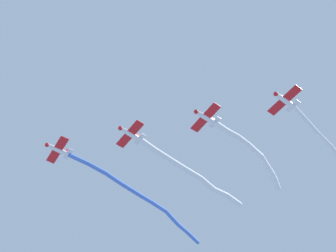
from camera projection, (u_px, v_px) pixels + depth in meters
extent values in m
ellipsoid|color=white|center=(58.00, 150.00, 73.52)|extent=(3.81, 2.73, 0.81)
sphere|color=red|center=(47.00, 145.00, 72.92)|extent=(0.94, 0.94, 0.69)
ellipsoid|color=#1E2D4C|center=(56.00, 147.00, 73.60)|extent=(1.13, 0.97, 0.43)
cube|color=red|center=(57.00, 150.00, 73.39)|extent=(4.12, 5.63, 0.11)
cube|color=white|center=(68.00, 154.00, 74.10)|extent=(1.81, 2.32, 0.09)
cube|color=red|center=(68.00, 152.00, 74.41)|extent=(0.83, 0.56, 1.12)
cylinder|color=#4C75DB|center=(79.00, 159.00, 74.73)|extent=(3.09, 2.42, 0.87)
cylinder|color=#4C75DB|center=(97.00, 169.00, 75.78)|extent=(3.27, 2.38, 1.05)
cylinder|color=#4C75DB|center=(114.00, 179.00, 76.88)|extent=(2.82, 2.73, 0.72)
cylinder|color=#4C75DB|center=(129.00, 189.00, 78.21)|extent=(3.08, 2.75, 0.77)
cylinder|color=#4C75DB|center=(145.00, 198.00, 79.57)|extent=(2.94, 2.69, 0.86)
cylinder|color=#4C75DB|center=(159.00, 207.00, 81.05)|extent=(2.90, 2.81, 0.86)
cylinder|color=#4C75DB|center=(172.00, 218.00, 82.52)|extent=(2.70, 3.21, 1.08)
cylinder|color=#4C75DB|center=(183.00, 228.00, 84.14)|extent=(2.56, 3.03, 1.03)
cylinder|color=#4C75DB|center=(193.00, 238.00, 86.01)|extent=(2.63, 3.30, 1.00)
sphere|color=#4C75DB|center=(70.00, 155.00, 74.10)|extent=(0.69, 0.69, 0.69)
sphere|color=#4C75DB|center=(88.00, 164.00, 75.36)|extent=(0.69, 0.69, 0.69)
sphere|color=#4C75DB|center=(106.00, 173.00, 76.19)|extent=(0.69, 0.69, 0.69)
sphere|color=#4C75DB|center=(121.00, 184.00, 77.56)|extent=(0.69, 0.69, 0.69)
sphere|color=#4C75DB|center=(138.00, 194.00, 78.86)|extent=(0.69, 0.69, 0.69)
sphere|color=#4C75DB|center=(152.00, 202.00, 80.29)|extent=(0.69, 0.69, 0.69)
sphere|color=#4C75DB|center=(166.00, 211.00, 81.80)|extent=(0.69, 0.69, 0.69)
sphere|color=#4C75DB|center=(177.00, 224.00, 83.24)|extent=(0.69, 0.69, 0.69)
sphere|color=#4C75DB|center=(188.00, 233.00, 85.04)|extent=(0.69, 0.69, 0.69)
sphere|color=#4C75DB|center=(198.00, 242.00, 86.99)|extent=(0.69, 0.69, 0.69)
ellipsoid|color=white|center=(131.00, 134.00, 71.98)|extent=(3.68, 2.98, 0.81)
sphere|color=red|center=(120.00, 128.00, 71.30)|extent=(0.96, 0.96, 0.69)
ellipsoid|color=#1E2D4C|center=(128.00, 131.00, 72.05)|extent=(1.12, 1.02, 0.43)
cube|color=red|center=(130.00, 134.00, 71.84)|extent=(4.48, 5.45, 0.11)
cube|color=white|center=(140.00, 139.00, 72.63)|extent=(1.93, 2.26, 0.09)
cube|color=red|center=(139.00, 137.00, 72.94)|extent=(0.79, 0.62, 1.12)
cylinder|color=white|center=(148.00, 145.00, 73.12)|extent=(2.79, 2.48, 1.14)
cylinder|color=white|center=(164.00, 156.00, 74.06)|extent=(3.30, 2.67, 1.24)
cylinder|color=white|center=(180.00, 166.00, 75.18)|extent=(3.18, 2.78, 0.94)
cylinder|color=white|center=(194.00, 175.00, 76.35)|extent=(2.71, 2.39, 1.01)
cylinder|color=white|center=(207.00, 184.00, 77.44)|extent=(2.99, 2.83, 1.26)
cylinder|color=white|center=(221.00, 193.00, 78.69)|extent=(3.14, 2.55, 1.35)
cylinder|color=white|center=(234.00, 200.00, 80.20)|extent=(3.05, 2.94, 1.25)
sphere|color=white|center=(141.00, 140.00, 72.65)|extent=(0.91, 0.91, 0.91)
sphere|color=white|center=(155.00, 150.00, 73.59)|extent=(0.91, 0.91, 0.91)
sphere|color=white|center=(172.00, 161.00, 74.54)|extent=(0.91, 0.91, 0.91)
sphere|color=white|center=(188.00, 171.00, 75.81)|extent=(0.91, 0.91, 0.91)
sphere|color=white|center=(201.00, 178.00, 76.89)|extent=(0.91, 0.91, 0.91)
sphere|color=white|center=(214.00, 189.00, 77.99)|extent=(0.91, 0.91, 0.91)
sphere|color=white|center=(227.00, 196.00, 79.39)|extent=(0.91, 0.91, 0.91)
sphere|color=white|center=(240.00, 204.00, 81.01)|extent=(0.91, 0.91, 0.91)
ellipsoid|color=white|center=(206.00, 118.00, 70.44)|extent=(3.73, 2.90, 0.81)
sphere|color=red|center=(196.00, 112.00, 69.79)|extent=(0.96, 0.96, 0.69)
ellipsoid|color=#1E2D4C|center=(203.00, 115.00, 70.52)|extent=(1.12, 1.00, 0.43)
cube|color=red|center=(205.00, 118.00, 70.31)|extent=(4.36, 5.52, 0.11)
cube|color=white|center=(215.00, 123.00, 71.07)|extent=(1.89, 2.28, 0.09)
cube|color=red|center=(214.00, 121.00, 71.39)|extent=(0.80, 0.60, 1.12)
cylinder|color=white|center=(222.00, 128.00, 71.77)|extent=(2.61, 2.34, 1.50)
cylinder|color=white|center=(233.00, 134.00, 72.99)|extent=(2.57, 2.15, 1.30)
cylinder|color=white|center=(243.00, 141.00, 74.17)|extent=(2.50, 2.29, 1.38)
cylinder|color=white|center=(251.00, 147.00, 75.53)|extent=(2.43, 2.39, 1.57)
cylinder|color=white|center=(258.00, 153.00, 76.95)|extent=(2.26, 2.15, 1.73)
cylinder|color=white|center=(264.00, 160.00, 78.35)|extent=(2.14, 2.58, 1.16)
cylinder|color=white|center=(269.00, 169.00, 79.88)|extent=(2.33, 2.72, 1.52)
cylinder|color=white|center=(274.00, 177.00, 81.31)|extent=(1.87, 2.24, 1.17)
cylinder|color=white|center=(277.00, 184.00, 82.57)|extent=(1.84, 2.26, 1.34)
sphere|color=white|center=(217.00, 124.00, 71.09)|extent=(0.93, 0.93, 0.93)
sphere|color=white|center=(227.00, 131.00, 72.45)|extent=(0.93, 0.93, 0.93)
sphere|color=white|center=(238.00, 137.00, 73.54)|extent=(0.93, 0.93, 0.93)
sphere|color=white|center=(248.00, 144.00, 74.80)|extent=(0.93, 0.93, 0.93)
sphere|color=white|center=(255.00, 151.00, 76.25)|extent=(0.93, 0.93, 0.93)
sphere|color=white|center=(261.00, 156.00, 77.65)|extent=(0.93, 0.93, 0.93)
sphere|color=white|center=(266.00, 165.00, 79.04)|extent=(0.93, 0.93, 0.93)
sphere|color=white|center=(272.00, 173.00, 80.72)|extent=(0.93, 0.93, 0.93)
sphere|color=white|center=(276.00, 181.00, 81.91)|extent=(0.93, 0.93, 0.93)
sphere|color=white|center=(278.00, 188.00, 83.23)|extent=(0.93, 0.93, 0.93)
ellipsoid|color=white|center=(285.00, 101.00, 68.91)|extent=(3.66, 3.01, 0.81)
sphere|color=red|center=(276.00, 94.00, 68.22)|extent=(0.96, 0.96, 0.69)
ellipsoid|color=#1E2D4C|center=(282.00, 98.00, 68.97)|extent=(1.12, 1.02, 0.43)
cube|color=red|center=(284.00, 100.00, 68.77)|extent=(4.51, 5.43, 0.11)
cube|color=white|center=(293.00, 106.00, 69.57)|extent=(1.95, 2.26, 0.09)
cube|color=red|center=(292.00, 104.00, 69.88)|extent=(0.79, 0.62, 1.12)
cylinder|color=white|center=(300.00, 114.00, 70.19)|extent=(2.58, 2.59, 0.80)
cylinder|color=white|center=(312.00, 126.00, 71.56)|extent=(2.74, 2.89, 0.76)
cylinder|color=white|center=(324.00, 140.00, 72.84)|extent=(3.02, 2.76, 1.18)
sphere|color=white|center=(295.00, 107.00, 69.59)|extent=(0.65, 0.65, 0.65)
sphere|color=white|center=(306.00, 120.00, 70.79)|extent=(0.65, 0.65, 0.65)
sphere|color=white|center=(317.00, 133.00, 72.34)|extent=(0.65, 0.65, 0.65)
sphere|color=white|center=(331.00, 146.00, 73.35)|extent=(0.65, 0.65, 0.65)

